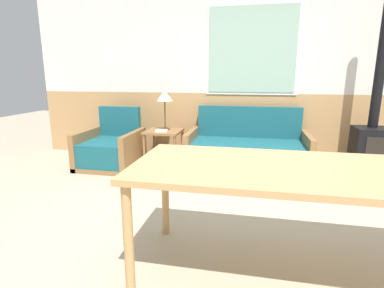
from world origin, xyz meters
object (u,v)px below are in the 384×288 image
(side_table, at_px, (164,136))
(wood_stove, at_px, (373,134))
(table_lamp, at_px, (165,97))
(armchair, at_px, (111,150))
(dining_table, at_px, (302,178))
(couch, at_px, (247,152))

(side_table, distance_m, wood_stove, 2.86)
(table_lamp, xyz_separation_m, wood_stove, (2.86, -0.12, -0.42))
(table_lamp, bearing_deg, side_table, -90.07)
(armchair, bearing_deg, wood_stove, -9.48)
(table_lamp, distance_m, wood_stove, 2.89)
(table_lamp, relative_size, wood_stove, 0.26)
(armchair, relative_size, table_lamp, 1.44)
(armchair, relative_size, dining_table, 0.40)
(armchair, height_order, table_lamp, table_lamp)
(table_lamp, height_order, dining_table, table_lamp)
(couch, relative_size, armchair, 1.99)
(side_table, xyz_separation_m, table_lamp, (0.00, 0.09, 0.58))
(armchair, relative_size, wood_stove, 0.37)
(wood_stove, bearing_deg, table_lamp, 177.67)
(couch, relative_size, table_lamp, 2.87)
(side_table, relative_size, table_lamp, 0.89)
(wood_stove, bearing_deg, couch, 179.85)
(couch, height_order, armchair, couch)
(couch, distance_m, table_lamp, 1.47)
(dining_table, bearing_deg, couch, 99.04)
(table_lamp, relative_size, dining_table, 0.28)
(couch, height_order, table_lamp, table_lamp)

